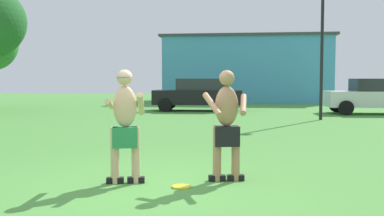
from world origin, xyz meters
name	(u,v)px	position (x,y,z in m)	size (l,w,h in m)	color
ground_plane	(149,188)	(0.00, 0.00, 0.00)	(80.00, 80.00, 0.00)	#4C8E3D
player_near	(227,123)	(1.09, 0.57, 0.90)	(0.69, 0.66, 1.71)	black
player_in_green	(125,121)	(-0.42, 0.25, 0.95)	(0.65, 0.68, 1.72)	black
frisbee	(181,187)	(0.46, 0.07, 0.01)	(0.28, 0.28, 0.03)	yellow
car_white_near_post	(377,96)	(7.11, 14.69, 0.82)	(4.37, 2.16, 1.58)	white
car_black_far_end	(199,94)	(-1.02, 15.69, 0.82)	(4.38, 2.19, 1.58)	black
lamp_post	(322,33)	(4.16, 11.38, 3.32)	(0.60, 0.24, 5.37)	black
outbuilding_behind_lot	(247,69)	(1.26, 25.33, 2.23)	(11.31, 6.07, 4.46)	#4C9ED1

